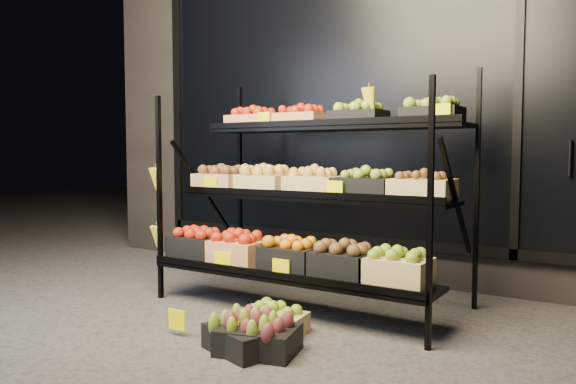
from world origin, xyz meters
The scene contains 8 objects.
ground centered at (0.00, 0.00, 0.00)m, with size 24.00×24.00×0.00m, color #514F4C.
building centered at (0.00, 2.59, 1.75)m, with size 6.00×2.08×3.50m.
display_rack centered at (-0.01, 0.60, 0.79)m, with size 2.18×1.02×1.66m.
tag_floor_a centered at (-0.30, -0.40, 0.06)m, with size 0.13×0.01×0.12m, color #F1EC00.
tag_floor_b centered at (0.20, -0.40, 0.06)m, with size 0.13×0.01×0.12m, color #F1EC00.
floor_crate_midleft centered at (0.19, -0.39, 0.10)m, with size 0.48×0.41×0.20m.
floor_crate_midright centered at (0.16, -0.05, 0.09)m, with size 0.39×0.31×0.19m.
floor_crate_right centered at (0.26, -0.36, 0.10)m, with size 0.48×0.40×0.21m.
Camera 1 is at (2.02, -2.78, 1.08)m, focal length 35.00 mm.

